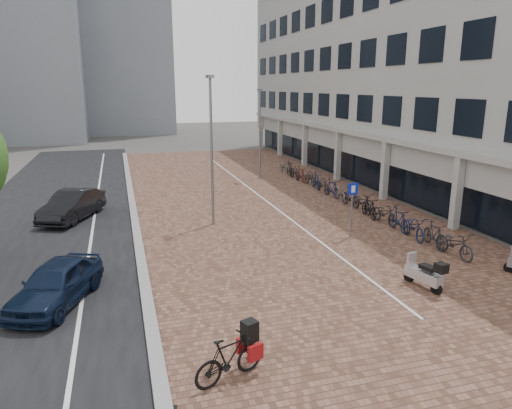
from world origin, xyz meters
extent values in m
plane|color=#474442|center=(0.00, 0.00, 0.00)|extent=(140.00, 140.00, 0.00)
cube|color=brown|center=(2.00, 12.00, 0.01)|extent=(14.50, 42.00, 0.04)
cube|color=black|center=(-9.00, 12.00, 0.01)|extent=(8.00, 50.00, 0.03)
cube|color=gray|center=(-5.10, 12.00, 0.07)|extent=(0.35, 42.00, 0.14)
cube|color=white|center=(-7.00, 12.00, 0.02)|extent=(0.12, 44.00, 0.00)
cube|color=white|center=(2.20, 12.00, 0.04)|extent=(0.10, 30.00, 0.00)
cube|color=#A2A29D|center=(13.00, 16.00, 8.50)|extent=(8.00, 40.00, 13.00)
cube|color=black|center=(9.60, 16.00, 1.70)|extent=(0.15, 38.00, 3.20)
cube|color=#A2A29D|center=(9.40, 16.00, 3.45)|extent=(1.60, 38.00, 0.30)
cube|color=#A2A29D|center=(8.80, 4.00, 1.70)|extent=(0.35, 0.35, 3.40)
cube|color=#A2A29D|center=(8.80, 10.00, 1.70)|extent=(0.35, 0.35, 3.40)
cube|color=#A2A29D|center=(8.80, 16.00, 1.70)|extent=(0.35, 0.35, 3.40)
cube|color=#A2A29D|center=(8.80, 22.00, 1.70)|extent=(0.35, 0.35, 3.40)
cube|color=#A2A29D|center=(8.80, 28.00, 1.70)|extent=(0.35, 0.35, 3.40)
cube|color=#A2A29D|center=(8.80, 34.00, 1.70)|extent=(0.35, 0.35, 3.40)
cube|color=gray|center=(-4.00, 55.00, 13.00)|extent=(12.00, 10.00, 26.00)
imported|color=black|center=(-7.67, 0.99, 0.66)|extent=(2.89, 4.15, 1.31)
imported|color=black|center=(-7.97, 10.62, 0.71)|extent=(3.10, 4.53, 1.41)
imported|color=black|center=(-3.59, -4.13, 0.54)|extent=(1.85, 1.11, 1.07)
cube|color=black|center=(-3.59, -4.13, 1.02)|extent=(0.41, 0.40, 0.48)
cube|color=maroon|center=(-3.81, -4.13, 0.59)|extent=(0.39, 0.24, 0.38)
cube|color=maroon|center=(-3.37, -4.13, 0.59)|extent=(0.39, 0.24, 0.38)
cylinder|color=slate|center=(3.72, 4.23, 1.10)|extent=(0.07, 0.07, 2.20)
cube|color=#0C1FA7|center=(3.72, 4.20, 2.15)|extent=(0.50, 0.10, 0.50)
cylinder|color=slate|center=(-1.57, 7.78, 3.37)|extent=(0.12, 0.12, 6.74)
cylinder|color=slate|center=(3.78, 17.93, 3.04)|extent=(0.12, 0.12, 6.08)
imported|color=black|center=(6.41, 1.00, 0.52)|extent=(0.77, 2.00, 1.04)
imported|color=black|center=(6.34, 2.15, 0.53)|extent=(0.79, 1.81, 1.05)
imported|color=#141C39|center=(6.20, 3.30, 0.52)|extent=(1.03, 2.06, 1.04)
imported|color=#121931|center=(6.20, 4.45, 0.53)|extent=(0.63, 1.78, 1.05)
imported|color=black|center=(6.22, 5.60, 0.52)|extent=(0.74, 1.99, 1.04)
imported|color=black|center=(6.04, 6.75, 0.53)|extent=(0.69, 1.79, 1.05)
imported|color=black|center=(6.27, 7.90, 0.52)|extent=(0.70, 1.98, 1.04)
imported|color=black|center=(6.21, 9.05, 0.53)|extent=(0.65, 1.78, 1.05)
imported|color=#64605C|center=(6.18, 10.20, 0.52)|extent=(1.07, 2.07, 1.04)
imported|color=#131636|center=(6.19, 11.35, 0.53)|extent=(0.64, 1.78, 1.05)
imported|color=black|center=(6.15, 12.50, 0.52)|extent=(0.74, 1.99, 1.04)
imported|color=#151B3B|center=(6.22, 13.65, 0.53)|extent=(0.81, 1.81, 1.05)
imported|color=#222228|center=(6.31, 14.80, 0.52)|extent=(0.86, 2.02, 1.04)
imported|color=#411A11|center=(6.07, 15.95, 0.53)|extent=(0.50, 1.75, 1.05)
imported|color=black|center=(6.12, 17.10, 0.52)|extent=(0.89, 2.03, 1.04)
imported|color=black|center=(6.14, 18.25, 0.53)|extent=(0.75, 1.80, 1.05)
imported|color=#585551|center=(6.16, 19.40, 0.52)|extent=(0.69, 1.97, 1.04)
camera|label=1|loc=(-5.61, -13.05, 6.36)|focal=32.86mm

